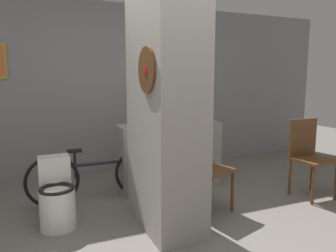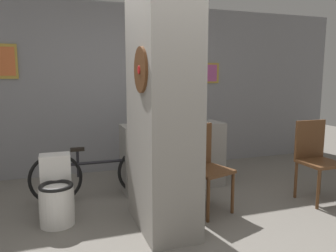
% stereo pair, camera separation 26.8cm
% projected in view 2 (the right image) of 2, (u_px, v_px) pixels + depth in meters
% --- Properties ---
extents(ground_plane, '(14.00, 14.00, 0.00)m').
position_uv_depth(ground_plane, '(177.00, 248.00, 2.87)').
color(ground_plane, slate).
extents(wall_back, '(8.00, 0.09, 2.60)m').
position_uv_depth(wall_back, '(119.00, 89.00, 5.13)').
color(wall_back, gray).
rests_on(wall_back, ground_plane).
extents(pillar_center, '(0.52, 0.97, 2.60)m').
position_uv_depth(pillar_center, '(162.00, 97.00, 3.13)').
color(pillar_center, gray).
rests_on(pillar_center, ground_plane).
extents(counter_shelf, '(1.37, 0.44, 0.87)m').
position_uv_depth(counter_shelf, '(173.00, 156.00, 4.40)').
color(counter_shelf, gray).
rests_on(counter_shelf, ground_plane).
extents(toilet, '(0.35, 0.51, 0.68)m').
position_uv_depth(toilet, '(56.00, 194.00, 3.35)').
color(toilet, white).
rests_on(toilet, ground_plane).
extents(chair_near_pillar, '(0.54, 0.54, 0.96)m').
position_uv_depth(chair_near_pillar, '(204.00, 163.00, 3.63)').
color(chair_near_pillar, brown).
rests_on(chair_near_pillar, ground_plane).
extents(chair_by_doorway, '(0.43, 0.43, 0.96)m').
position_uv_depth(chair_by_doorway, '(316.00, 156.00, 3.96)').
color(chair_by_doorway, brown).
rests_on(chair_by_doorway, ground_plane).
extents(bicycle, '(1.65, 0.42, 0.66)m').
position_uv_depth(bicycle, '(101.00, 173.00, 4.00)').
color(bicycle, black).
rests_on(bicycle, ground_plane).
extents(bottle_tall, '(0.06, 0.06, 0.27)m').
position_uv_depth(bottle_tall, '(169.00, 117.00, 4.21)').
color(bottle_tall, '#267233').
rests_on(bottle_tall, counter_shelf).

